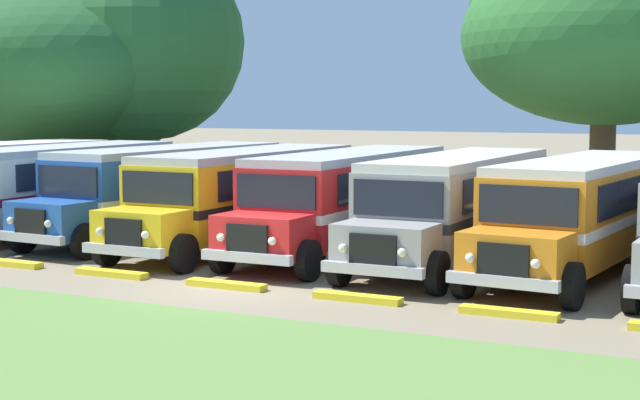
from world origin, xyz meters
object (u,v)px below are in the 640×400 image
object	(u,v)px
parked_bus_slot_3	(245,192)
parked_bus_slot_5	(457,202)
parked_bus_slot_4	(348,195)
secondary_tree	(68,63)
parked_bus_slot_2	(166,186)
broad_shade_tree	(622,30)
parked_bus_slot_1	(59,184)
parked_bus_slot_6	(584,208)

from	to	relation	value
parked_bus_slot_3	parked_bus_slot_5	xyz separation A→B (m)	(6.56, 0.22, 0.00)
parked_bus_slot_4	secondary_tree	size ratio (longest dim) A/B	0.69
parked_bus_slot_2	broad_shade_tree	xyz separation A→B (m)	(12.02, 11.29, 5.23)
parked_bus_slot_2	parked_bus_slot_1	bearing A→B (deg)	-71.80
parked_bus_slot_3	broad_shade_tree	xyz separation A→B (m)	(8.71, 11.91, 5.23)
parked_bus_slot_4	broad_shade_tree	bearing A→B (deg)	153.61
secondary_tree	parked_bus_slot_6	bearing A→B (deg)	-20.67
parked_bus_slot_6	secondary_tree	bearing A→B (deg)	-106.24
parked_bus_slot_6	broad_shade_tree	xyz separation A→B (m)	(-1.25, 11.80, 5.23)
parked_bus_slot_6	broad_shade_tree	world-z (taller)	broad_shade_tree
parked_bus_slot_1	parked_bus_slot_4	size ratio (longest dim) A/B	1.00
parked_bus_slot_2	parked_bus_slot_4	xyz separation A→B (m)	(6.50, -0.17, 0.00)
parked_bus_slot_2	parked_bus_slot_3	world-z (taller)	same
parked_bus_slot_1	parked_bus_slot_4	distance (m)	10.07
parked_bus_slot_4	broad_shade_tree	xyz separation A→B (m)	(5.52, 11.46, 5.23)
parked_bus_slot_1	secondary_tree	xyz separation A→B (m)	(-8.08, 9.84, 4.40)
parked_bus_slot_1	secondary_tree	size ratio (longest dim) A/B	0.70
parked_bus_slot_1	parked_bus_slot_4	world-z (taller)	same
parked_bus_slot_1	broad_shade_tree	bearing A→B (deg)	126.26
parked_bus_slot_5	secondary_tree	size ratio (longest dim) A/B	0.69
parked_bus_slot_5	parked_bus_slot_6	world-z (taller)	same
parked_bus_slot_2	parked_bus_slot_6	distance (m)	13.28
broad_shade_tree	parked_bus_slot_5	bearing A→B (deg)	-100.42
parked_bus_slot_1	secondary_tree	world-z (taller)	secondary_tree
parked_bus_slot_4	parked_bus_slot_5	world-z (taller)	same
parked_bus_slot_5	secondary_tree	distance (m)	23.82
parked_bus_slot_2	parked_bus_slot_5	bearing A→B (deg)	90.85
parked_bus_slot_4	parked_bus_slot_5	distance (m)	3.38
parked_bus_slot_1	parked_bus_slot_5	size ratio (longest dim) A/B	1.00
parked_bus_slot_1	parked_bus_slot_6	xyz separation A→B (m)	(16.81, 0.44, 0.00)
parked_bus_slot_3	broad_shade_tree	bearing A→B (deg)	144.13
parked_bus_slot_2	parked_bus_slot_5	world-z (taller)	same
parked_bus_slot_3	broad_shade_tree	size ratio (longest dim) A/B	0.94
broad_shade_tree	secondary_tree	xyz separation A→B (m)	(-23.64, -2.40, -0.83)
parked_bus_slot_4	parked_bus_slot_3	bearing A→B (deg)	-82.56
parked_bus_slot_2	parked_bus_slot_3	bearing A→B (deg)	82.58
parked_bus_slot_2	broad_shade_tree	distance (m)	17.30
parked_bus_slot_1	parked_bus_slot_6	world-z (taller)	same
parked_bus_slot_4	parked_bus_slot_6	xyz separation A→B (m)	(6.77, -0.34, 0.00)
broad_shade_tree	secondary_tree	size ratio (longest dim) A/B	0.74
parked_bus_slot_1	parked_bus_slot_3	world-z (taller)	same
parked_bus_slot_2	broad_shade_tree	size ratio (longest dim) A/B	0.95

